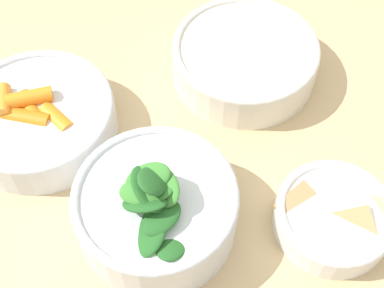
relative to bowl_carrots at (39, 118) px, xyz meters
The scene contains 5 objects.
dining_table 0.25m from the bowl_carrots, 28.99° to the right, with size 1.29×0.91×0.74m.
bowl_carrots is the anchor object (origin of this frame).
bowl_greens 0.19m from the bowl_carrots, 66.93° to the right, with size 0.17×0.17×0.12m.
bowl_beans_hotdog 0.27m from the bowl_carrots, ahead, with size 0.19×0.19×0.05m.
bowl_cookies 0.36m from the bowl_carrots, 46.74° to the right, with size 0.13×0.13×0.04m.
Camera 1 is at (-0.19, -0.32, 1.28)m, focal length 50.00 mm.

